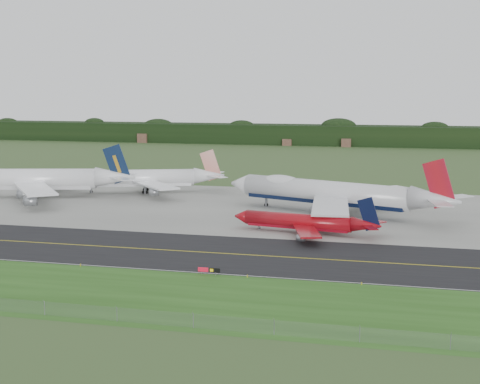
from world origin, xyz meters
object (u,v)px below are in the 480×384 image
(jet_ba_747, at_px, (332,193))
(taxiway_sign, at_px, (209,270))
(jet_star_tail, at_px, (144,178))
(jet_red_737, at_px, (306,222))
(jet_navy_gold, at_px, (33,180))

(jet_ba_747, relative_size, taxiway_sign, 15.65)
(jet_ba_747, height_order, jet_star_tail, jet_ba_747)
(jet_red_737, xyz_separation_m, jet_star_tail, (-61.35, 51.13, 2.03))
(jet_ba_747, xyz_separation_m, jet_star_tail, (-65.00, 24.45, -1.12))
(jet_ba_747, xyz_separation_m, taxiway_sign, (-16.41, -67.04, -4.89))
(jet_star_tail, distance_m, taxiway_sign, 103.67)
(jet_star_tail, bearing_deg, jet_ba_747, -20.61)
(jet_star_tail, bearing_deg, jet_navy_gold, -150.86)
(jet_red_737, distance_m, taxiway_sign, 42.36)
(jet_navy_gold, relative_size, taxiway_sign, 15.42)
(jet_star_tail, bearing_deg, taxiway_sign, -62.02)
(jet_ba_747, relative_size, jet_star_tail, 1.26)
(jet_red_737, xyz_separation_m, taxiway_sign, (-12.75, -40.36, -1.75))
(jet_ba_747, bearing_deg, jet_navy_gold, 175.83)
(jet_ba_747, distance_m, jet_star_tail, 69.46)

